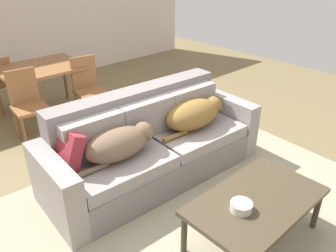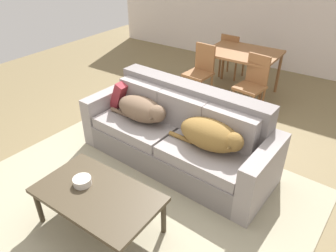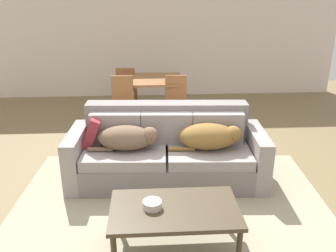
# 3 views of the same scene
# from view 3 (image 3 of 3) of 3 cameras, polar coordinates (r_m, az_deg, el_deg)

# --- Properties ---
(ground_plane) EXTENTS (10.00, 10.00, 0.00)m
(ground_plane) POSITION_cam_3_polar(r_m,az_deg,el_deg) (4.53, -0.79, -9.12)
(ground_plane) COLOR olive
(back_partition) EXTENTS (8.00, 0.12, 2.70)m
(back_partition) POSITION_cam_3_polar(r_m,az_deg,el_deg) (7.96, -2.32, 14.42)
(back_partition) COLOR silver
(back_partition) RESTS_ON ground
(area_rug) EXTENTS (3.62, 2.89, 0.01)m
(area_rug) POSITION_cam_3_polar(r_m,az_deg,el_deg) (4.03, 0.43, -13.26)
(area_rug) COLOR tan
(area_rug) RESTS_ON ground
(couch) EXTENTS (2.42, 1.01, 0.92)m
(couch) POSITION_cam_3_polar(r_m,az_deg,el_deg) (4.50, -0.18, -4.18)
(couch) COLOR gray
(couch) RESTS_ON ground
(dog_on_left_cushion) EXTENTS (0.84, 0.39, 0.30)m
(dog_on_left_cushion) POSITION_cam_3_polar(r_m,az_deg,el_deg) (4.29, -6.25, -1.83)
(dog_on_left_cushion) COLOR brown
(dog_on_left_cushion) RESTS_ON couch
(dog_on_right_cushion) EXTENTS (0.87, 0.43, 0.31)m
(dog_on_right_cushion) POSITION_cam_3_polar(r_m,az_deg,el_deg) (4.32, 6.63, -1.61)
(dog_on_right_cushion) COLOR olive
(dog_on_right_cushion) RESTS_ON couch
(throw_pillow_by_left_arm) EXTENTS (0.26, 0.39, 0.40)m
(throw_pillow_by_left_arm) POSITION_cam_3_polar(r_m,az_deg,el_deg) (4.52, -11.84, -0.70)
(throw_pillow_by_left_arm) COLOR maroon
(throw_pillow_by_left_arm) RESTS_ON couch
(coffee_table) EXTENTS (1.16, 0.68, 0.44)m
(coffee_table) POSITION_cam_3_polar(r_m,az_deg,el_deg) (3.32, 1.05, -13.43)
(coffee_table) COLOR #473B2A
(coffee_table) RESTS_ON ground
(bowl_on_coffee_table) EXTENTS (0.17, 0.17, 0.07)m
(bowl_on_coffee_table) POSITION_cam_3_polar(r_m,az_deg,el_deg) (3.28, -2.50, -12.30)
(bowl_on_coffee_table) COLOR silver
(bowl_on_coffee_table) RESTS_ON coffee_table
(dining_table) EXTENTS (1.16, 0.94, 0.76)m
(dining_table) POSITION_cam_3_polar(r_m,az_deg,el_deg) (6.50, -2.95, 6.88)
(dining_table) COLOR brown
(dining_table) RESTS_ON ground
(dining_chair_near_left) EXTENTS (0.43, 0.43, 0.92)m
(dining_chair_near_left) POSITION_cam_3_polar(r_m,az_deg,el_deg) (5.99, -7.29, 3.87)
(dining_chair_near_left) COLOR brown
(dining_chair_near_left) RESTS_ON ground
(dining_chair_near_right) EXTENTS (0.45, 0.45, 0.91)m
(dining_chair_near_right) POSITION_cam_3_polar(r_m,az_deg,el_deg) (6.05, 1.18, 4.01)
(dining_chair_near_right) COLOR brown
(dining_chair_near_right) RESTS_ON ground
(dining_chair_far_left) EXTENTS (0.42, 0.42, 0.86)m
(dining_chair_far_left) POSITION_cam_3_polar(r_m,az_deg,el_deg) (7.09, -6.58, 6.31)
(dining_chair_far_left) COLOR brown
(dining_chair_far_left) RESTS_ON ground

